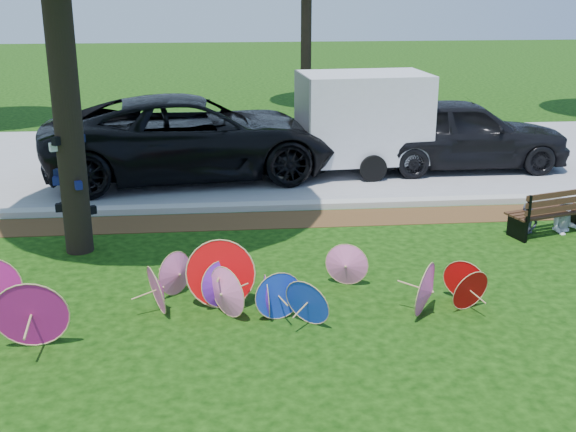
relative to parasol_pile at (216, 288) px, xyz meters
name	(u,v)px	position (x,y,z in m)	size (l,w,h in m)	color
ground	(264,334)	(0.58, -0.63, -0.38)	(90.00, 90.00, 0.00)	black
mulch_strip	(248,221)	(0.58, 3.87, -0.38)	(90.00, 1.00, 0.01)	#472D16
curb	(247,207)	(0.58, 4.57, -0.32)	(90.00, 0.30, 0.12)	#B7B5AD
street	(240,159)	(0.58, 8.72, -0.38)	(90.00, 8.00, 0.01)	gray
parasol_pile	(216,288)	(0.00, 0.00, 0.00)	(7.12, 1.81, 0.96)	purple
black_van	(193,137)	(-0.49, 7.17, 0.53)	(3.03, 6.57, 1.83)	black
dark_pickup	(460,133)	(5.71, 7.37, 0.45)	(1.98, 4.92, 1.67)	black
cargo_trailer	(364,117)	(3.37, 7.27, 0.90)	(2.81, 1.78, 2.56)	silver
park_bench	(550,210)	(5.81, 2.72, 0.03)	(1.59, 0.60, 0.83)	black
person_left	(530,205)	(5.46, 2.77, 0.12)	(0.37, 0.24, 1.01)	#383C4D
person_right	(569,198)	(6.16, 2.77, 0.23)	(0.59, 0.46, 1.22)	silver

